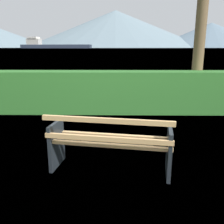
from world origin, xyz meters
name	(u,v)px	position (x,y,z in m)	size (l,w,h in m)	color
ground_plane	(111,169)	(0.00, 0.00, 0.00)	(1400.00, 1400.00, 0.00)	#567A38
water_surface	(115,48)	(0.00, 306.62, 0.00)	(620.00, 620.00, 0.00)	slate
park_bench	(110,143)	(-0.01, -0.06, 0.43)	(1.78, 0.84, 0.87)	tan
hedge_row	(113,92)	(0.00, 3.28, 0.56)	(13.92, 0.69, 1.11)	#2D6B28
cargo_ship_large	(51,45)	(-81.54, 315.79, 3.91)	(90.23, 24.61, 14.00)	#2D384C
distant_hills	(108,31)	(-15.86, 577.25, 35.63)	(729.76, 402.40, 81.73)	slate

